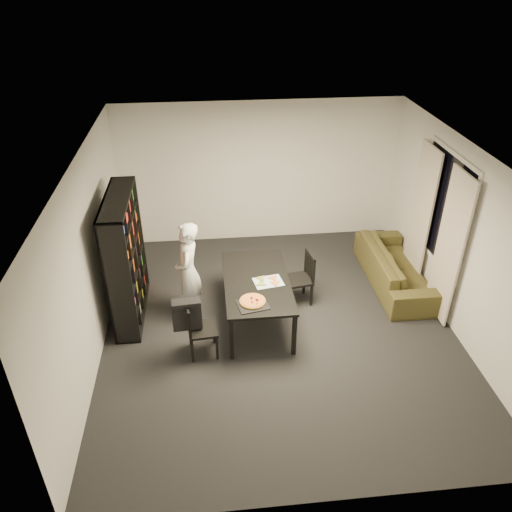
{
  "coord_description": "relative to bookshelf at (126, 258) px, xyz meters",
  "views": [
    {
      "loc": [
        -0.93,
        -5.64,
        4.69
      ],
      "look_at": [
        -0.31,
        0.31,
        1.05
      ],
      "focal_mm": 35.0,
      "sensor_mm": 36.0,
      "label": 1
    }
  ],
  "objects": [
    {
      "name": "window_frame",
      "position": [
        4.64,
        -0.0,
        0.55
      ],
      "size": [
        0.03,
        1.52,
        1.72
      ],
      "primitive_type": "cube",
      "color": "white",
      "rests_on": "room"
    },
    {
      "name": "pepperoni_pizza",
      "position": [
        1.74,
        -0.91,
        -0.22
      ],
      "size": [
        0.35,
        0.35,
        0.03
      ],
      "rotation": [
        0.0,
        0.0,
        -0.41
      ],
      "color": "olive",
      "rests_on": "dining_table"
    },
    {
      "name": "room",
      "position": [
        2.16,
        -0.6,
        0.35
      ],
      "size": [
        5.01,
        5.51,
        2.61
      ],
      "color": "black",
      "rests_on": "ground"
    },
    {
      "name": "window_pane",
      "position": [
        4.64,
        -0.0,
        0.55
      ],
      "size": [
        0.02,
        1.4,
        1.6
      ],
      "primitive_type": "cube",
      "color": "black",
      "rests_on": "room"
    },
    {
      "name": "person",
      "position": [
        0.88,
        -0.15,
        -0.19
      ],
      "size": [
        0.4,
        0.58,
        1.53
      ],
      "primitive_type": "imported",
      "rotation": [
        0.0,
        0.0,
        -1.63
      ],
      "color": "silver",
      "rests_on": "room"
    },
    {
      "name": "chair_right",
      "position": [
        2.61,
        0.02,
        -0.47
      ],
      "size": [
        0.45,
        0.45,
        0.84
      ],
      "rotation": [
        0.0,
        0.0,
        -1.41
      ],
      "color": "black",
      "rests_on": "room"
    },
    {
      "name": "chair_left",
      "position": [
        0.98,
        -1.03,
        -0.48
      ],
      "size": [
        0.42,
        0.42,
        0.83
      ],
      "rotation": [
        0.0,
        0.0,
        1.66
      ],
      "color": "black",
      "rests_on": "room"
    },
    {
      "name": "dining_table",
      "position": [
        1.85,
        -0.39,
        -0.31
      ],
      "size": [
        0.93,
        1.68,
        0.7
      ],
      "color": "black",
      "rests_on": "room"
    },
    {
      "name": "baking_tray",
      "position": [
        1.73,
        -0.96,
        -0.24
      ],
      "size": [
        0.46,
        0.39,
        0.01
      ],
      "primitive_type": "cube",
      "rotation": [
        0.0,
        0.0,
        0.2
      ],
      "color": "black",
      "rests_on": "dining_table"
    },
    {
      "name": "curtain_right",
      "position": [
        4.56,
        0.52,
        0.2
      ],
      "size": [
        0.03,
        0.7,
        2.25
      ],
      "primitive_type": "cube",
      "color": "beige",
      "rests_on": "room"
    },
    {
      "name": "bookshelf",
      "position": [
        0.0,
        0.0,
        0.0
      ],
      "size": [
        0.35,
        1.5,
        1.9
      ],
      "primitive_type": "cube",
      "color": "black",
      "rests_on": "room"
    },
    {
      "name": "sofa",
      "position": [
        4.21,
        0.35,
        -0.65
      ],
      "size": [
        0.8,
        2.05,
        0.6
      ],
      "primitive_type": "imported",
      "rotation": [
        0.0,
        0.0,
        1.57
      ],
      "color": "#42431B",
      "rests_on": "room"
    },
    {
      "name": "draped_jacket",
      "position": [
        0.86,
        -1.04,
        -0.27
      ],
      "size": [
        0.39,
        0.19,
        0.46
      ],
      "rotation": [
        0.0,
        0.0,
        1.66
      ],
      "color": "black",
      "rests_on": "chair_left"
    },
    {
      "name": "kitchen_towel",
      "position": [
        2.01,
        -0.45,
        -0.25
      ],
      "size": [
        0.45,
        0.36,
        0.01
      ],
      "primitive_type": "cube",
      "rotation": [
        0.0,
        0.0,
        0.17
      ],
      "color": "white",
      "rests_on": "dining_table"
    },
    {
      "name": "curtain_left",
      "position": [
        4.56,
        -0.52,
        0.2
      ],
      "size": [
        0.03,
        0.7,
        2.25
      ],
      "primitive_type": "cube",
      "color": "beige",
      "rests_on": "room"
    },
    {
      "name": "pizza_slices",
      "position": [
        2.0,
        -0.43,
        -0.24
      ],
      "size": [
        0.42,
        0.37,
        0.01
      ],
      "primitive_type": null,
      "rotation": [
        0.0,
        0.0,
        0.19
      ],
      "color": "#C08A3C",
      "rests_on": "dining_table"
    }
  ]
}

